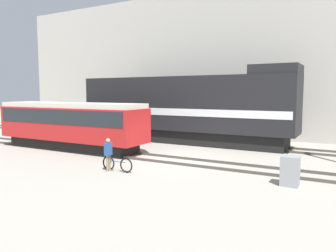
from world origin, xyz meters
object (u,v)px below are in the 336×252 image
object	(u,v)px
person	(108,152)
signal_box	(290,171)
freight_locomotive	(184,108)
streetcar	(71,123)
bicycle	(117,164)

from	to	relation	value
person	signal_box	size ratio (longest dim) A/B	1.31
signal_box	person	bearing A→B (deg)	-168.58
freight_locomotive	person	size ratio (longest dim) A/B	10.41
freight_locomotive	signal_box	xyz separation A→B (m)	(8.86, -8.34, -1.97)
person	signal_box	xyz separation A→B (m)	(7.95, 1.61, -0.35)
freight_locomotive	signal_box	size ratio (longest dim) A/B	13.66
freight_locomotive	signal_box	world-z (taller)	freight_locomotive
streetcar	signal_box	bearing A→B (deg)	-7.78
bicycle	signal_box	xyz separation A→B (m)	(7.55, 1.45, 0.25)
person	streetcar	bearing A→B (deg)	149.74
bicycle	streetcar	bearing A→B (deg)	152.42
freight_locomotive	bicycle	bearing A→B (deg)	-82.33
freight_locomotive	bicycle	distance (m)	10.12
streetcar	signal_box	distance (m)	14.16
bicycle	person	world-z (taller)	person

